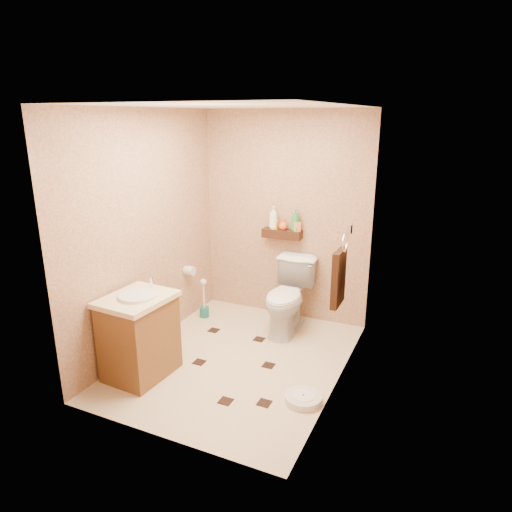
% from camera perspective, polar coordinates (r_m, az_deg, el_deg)
% --- Properties ---
extents(ground, '(2.50, 2.50, 0.00)m').
position_cam_1_polar(ground, '(4.64, -2.36, -12.85)').
color(ground, beige).
rests_on(ground, ground).
extents(wall_back, '(2.00, 0.04, 2.40)m').
position_cam_1_polar(wall_back, '(5.29, 3.62, 4.87)').
color(wall_back, tan).
rests_on(wall_back, ground).
extents(wall_front, '(2.00, 0.04, 2.40)m').
position_cam_1_polar(wall_front, '(3.17, -12.89, -4.01)').
color(wall_front, tan).
rests_on(wall_front, ground).
extents(wall_left, '(0.04, 2.50, 2.40)m').
position_cam_1_polar(wall_left, '(4.70, -13.50, 2.88)').
color(wall_left, tan).
rests_on(wall_left, ground).
extents(wall_right, '(0.04, 2.50, 2.40)m').
position_cam_1_polar(wall_right, '(3.84, 10.85, -0.13)').
color(wall_right, tan).
rests_on(wall_right, ground).
extents(ceiling, '(2.00, 2.50, 0.02)m').
position_cam_1_polar(ceiling, '(4.02, -2.80, 18.25)').
color(ceiling, white).
rests_on(ceiling, wall_back).
extents(wall_shelf, '(0.46, 0.14, 0.10)m').
position_cam_1_polar(wall_shelf, '(5.26, 3.27, 2.78)').
color(wall_shelf, '#38190F').
rests_on(wall_shelf, wall_back).
extents(floor_accents, '(1.17, 1.25, 0.01)m').
position_cam_1_polar(floor_accents, '(4.57, -2.29, -13.31)').
color(floor_accents, black).
rests_on(floor_accents, ground).
extents(toilet, '(0.48, 0.80, 0.80)m').
position_cam_1_polar(toilet, '(5.08, 4.00, -5.12)').
color(toilet, white).
rests_on(toilet, ground).
extents(vanity, '(0.56, 0.67, 0.90)m').
position_cam_1_polar(vanity, '(4.36, -14.38, -9.53)').
color(vanity, brown).
rests_on(vanity, ground).
extents(bathroom_scale, '(0.35, 0.35, 0.06)m').
position_cam_1_polar(bathroom_scale, '(4.06, 5.93, -17.28)').
color(bathroom_scale, silver).
rests_on(bathroom_scale, ground).
extents(toilet_brush, '(0.11, 0.11, 0.48)m').
position_cam_1_polar(toilet_brush, '(5.52, -6.50, -5.93)').
color(toilet_brush, '#186258').
rests_on(toilet_brush, ground).
extents(towel_ring, '(0.12, 0.30, 0.76)m').
position_cam_1_polar(towel_ring, '(4.17, 10.34, -2.40)').
color(towel_ring, silver).
rests_on(towel_ring, wall_right).
extents(toilet_paper, '(0.12, 0.11, 0.12)m').
position_cam_1_polar(toilet_paper, '(5.34, -8.31, -1.82)').
color(toilet_paper, silver).
rests_on(toilet_paper, wall_left).
extents(bottle_a, '(0.14, 0.14, 0.27)m').
position_cam_1_polar(bottle_a, '(5.25, 2.20, 4.84)').
color(bottle_a, white).
rests_on(bottle_a, wall_shelf).
extents(bottle_b, '(0.07, 0.07, 0.15)m').
position_cam_1_polar(bottle_b, '(5.26, 2.37, 4.23)').
color(bottle_b, yellow).
rests_on(bottle_b, wall_shelf).
extents(bottle_c, '(0.11, 0.11, 0.13)m').
position_cam_1_polar(bottle_c, '(5.22, 3.43, 3.98)').
color(bottle_c, '#F7551D').
rests_on(bottle_c, wall_shelf).
extents(bottle_d, '(0.12, 0.12, 0.26)m').
position_cam_1_polar(bottle_d, '(5.16, 4.95, 4.51)').
color(bottle_d, '#2C8541').
rests_on(bottle_d, wall_shelf).
extents(bottle_e, '(0.11, 0.11, 0.17)m').
position_cam_1_polar(bottle_e, '(5.17, 5.10, 4.01)').
color(bottle_e, '#F09250').
rests_on(bottle_e, wall_shelf).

